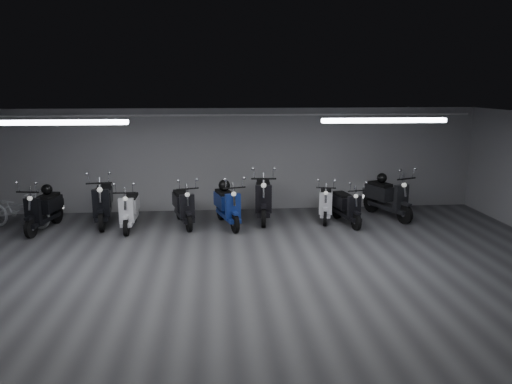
{
  "coord_description": "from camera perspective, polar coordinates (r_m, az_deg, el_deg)",
  "views": [
    {
      "loc": [
        -0.23,
        -7.93,
        3.4
      ],
      "look_at": [
        0.68,
        2.5,
        1.05
      ],
      "focal_mm": 33.53,
      "sensor_mm": 36.0,
      "label": 1
    }
  ],
  "objects": [
    {
      "name": "floor",
      "position": [
        8.64,
        -3.09,
        -10.59
      ],
      "size": [
        14.0,
        10.0,
        0.01
      ],
      "primitive_type": "cube",
      "color": "#3C3C3E",
      "rests_on": "ground"
    },
    {
      "name": "ceiling",
      "position": [
        7.96,
        -3.33,
        8.34
      ],
      "size": [
        14.0,
        10.0,
        0.01
      ],
      "primitive_type": "cube",
      "color": "gray",
      "rests_on": "ground"
    },
    {
      "name": "back_wall",
      "position": [
        13.1,
        -3.91,
        3.83
      ],
      "size": [
        14.0,
        0.01,
        2.8
      ],
      "primitive_type": "cube",
      "color": "gray",
      "rests_on": "ground"
    },
    {
      "name": "front_wall",
      "position": [
        3.55,
        -0.44,
        -21.57
      ],
      "size": [
        14.0,
        0.01,
        2.8
      ],
      "primitive_type": "cube",
      "color": "gray",
      "rests_on": "ground"
    },
    {
      "name": "fluor_strip_left",
      "position": [
        9.38,
        -22.34,
        7.68
      ],
      "size": [
        2.4,
        0.18,
        0.08
      ],
      "primitive_type": "cube",
      "color": "white",
      "rests_on": "ceiling"
    },
    {
      "name": "fluor_strip_right",
      "position": [
        9.52,
        15.03,
        8.25
      ],
      "size": [
        2.4,
        0.18,
        0.08
      ],
      "primitive_type": "cube",
      "color": "white",
      "rests_on": "ceiling"
    },
    {
      "name": "conduit",
      "position": [
        12.88,
        -3.98,
        9.14
      ],
      "size": [
        13.6,
        0.05,
        0.05
      ],
      "primitive_type": "cylinder",
      "rotation": [
        0.0,
        1.57,
        0.0
      ],
      "color": "white",
      "rests_on": "back_wall"
    },
    {
      "name": "scooter_0",
      "position": [
        12.39,
        -24.1,
        -1.26
      ],
      "size": [
        0.89,
        1.84,
        1.32
      ],
      "primitive_type": null,
      "rotation": [
        0.0,
        0.0,
        -0.17
      ],
      "color": "black",
      "rests_on": "floor"
    },
    {
      "name": "scooter_1",
      "position": [
        12.4,
        -17.82,
        -0.43
      ],
      "size": [
        0.89,
        2.02,
        1.45
      ],
      "primitive_type": null,
      "rotation": [
        0.0,
        0.0,
        0.13
      ],
      "color": "black",
      "rests_on": "floor"
    },
    {
      "name": "scooter_2",
      "position": [
        11.83,
        -14.89,
        -1.34
      ],
      "size": [
        0.58,
        1.69,
        1.26
      ],
      "primitive_type": null,
      "rotation": [
        0.0,
        0.0,
        0.01
      ],
      "color": "white",
      "rests_on": "floor"
    },
    {
      "name": "scooter_3",
      "position": [
        11.86,
        -8.67,
        -0.94
      ],
      "size": [
        1.01,
        1.82,
        1.29
      ],
      "primitive_type": null,
      "rotation": [
        0.0,
        0.0,
        0.26
      ],
      "color": "black",
      "rests_on": "floor"
    },
    {
      "name": "scooter_4",
      "position": [
        11.68,
        -3.44,
        -0.9
      ],
      "size": [
        1.05,
        1.89,
        1.34
      ],
      "primitive_type": null,
      "rotation": [
        0.0,
        0.0,
        0.27
      ],
      "color": "navy",
      "rests_on": "floor"
    },
    {
      "name": "scooter_5",
      "position": [
        12.18,
        0.87,
        0.07
      ],
      "size": [
        0.84,
        2.06,
        1.5
      ],
      "primitive_type": null,
      "rotation": [
        0.0,
        0.0,
        -0.09
      ],
      "color": "black",
      "rests_on": "floor"
    },
    {
      "name": "scooter_6",
      "position": [
        12.33,
        8.33,
        -0.66
      ],
      "size": [
        0.89,
        1.67,
        1.18
      ],
      "primitive_type": null,
      "rotation": [
        0.0,
        0.0,
        -0.24
      ],
      "color": "silver",
      "rests_on": "floor"
    },
    {
      "name": "scooter_8",
      "position": [
        12.05,
        10.77,
        -1.04
      ],
      "size": [
        0.83,
        1.67,
        1.19
      ],
      "primitive_type": null,
      "rotation": [
        0.0,
        0.0,
        0.19
      ],
      "color": "black",
      "rests_on": "floor"
    },
    {
      "name": "scooter_9",
      "position": [
        12.85,
        15.49,
        0.1
      ],
      "size": [
        1.29,
        2.01,
        1.42
      ],
      "primitive_type": null,
      "rotation": [
        0.0,
        0.0,
        0.38
      ],
      "color": "black",
      "rests_on": "floor"
    },
    {
      "name": "bicycle",
      "position": [
        12.9,
        -26.63,
        -1.47
      ],
      "size": [
        1.81,
        1.03,
        1.11
      ],
      "primitive_type": "imported",
      "rotation": [
        0.0,
        0.0,
        1.31
      ],
      "color": "silver",
      "rests_on": "floor"
    },
    {
      "name": "helmet_0",
      "position": [
        12.54,
        -23.68,
        0.28
      ],
      "size": [
        0.26,
        0.26,
        0.26
      ],
      "primitive_type": "sphere",
      "color": "black",
      "rests_on": "scooter_0"
    },
    {
      "name": "helmet_1",
      "position": [
        12.99,
        14.79,
        1.63
      ],
      "size": [
        0.26,
        0.26,
        0.26
      ],
      "primitive_type": "sphere",
      "color": "black",
      "rests_on": "scooter_9"
    },
    {
      "name": "helmet_2",
      "position": [
        11.85,
        -3.81,
        0.8
      ],
      "size": [
        0.29,
        0.29,
        0.29
      ],
      "primitive_type": "sphere",
      "color": "black",
      "rests_on": "scooter_4"
    }
  ]
}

